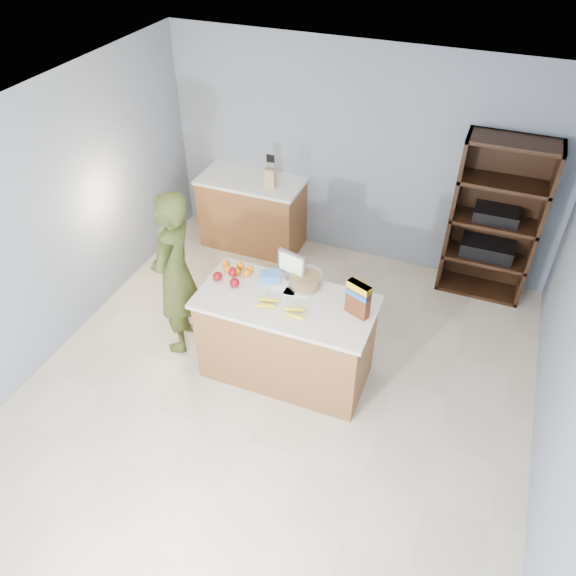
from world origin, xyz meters
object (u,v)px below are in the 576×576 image
at_px(tv, 292,265).
at_px(person, 175,274).
at_px(shelving_unit, 494,222).
at_px(cereal_box, 358,297).
at_px(counter_peninsula, 286,341).

bearing_deg(tv, person, -165.21).
height_order(shelving_unit, tv, shelving_unit).
bearing_deg(cereal_box, tv, 160.09).
height_order(tv, cereal_box, cereal_box).
height_order(counter_peninsula, tv, tv).
height_order(counter_peninsula, cereal_box, cereal_box).
bearing_deg(cereal_box, shelving_unit, 64.93).
bearing_deg(tv, cereal_box, -19.91).
relative_size(person, cereal_box, 5.33).
distance_m(counter_peninsula, tv, 0.71).
bearing_deg(shelving_unit, counter_peninsula, -127.11).
height_order(shelving_unit, cereal_box, shelving_unit).
bearing_deg(shelving_unit, person, -142.82).
bearing_deg(person, shelving_unit, 119.48).
xyz_separation_m(counter_peninsula, shelving_unit, (1.55, 2.05, 0.45)).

